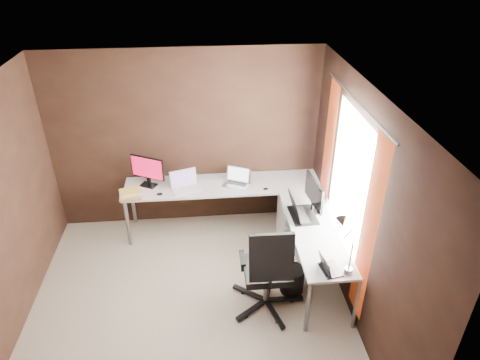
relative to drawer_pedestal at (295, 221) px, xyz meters
name	(u,v)px	position (x,y,z in m)	size (l,w,h in m)	color
room	(217,212)	(-1.09, -1.08, 0.98)	(3.60, 3.60, 2.50)	tan
desk	(254,205)	(-0.59, -0.11, 0.38)	(2.65, 2.25, 0.73)	white
drawer_pedestal	(295,221)	(0.00, 0.00, 0.00)	(0.42, 0.50, 0.60)	white
monitor_left	(148,170)	(-1.95, 0.42, 0.67)	(0.44, 0.25, 0.42)	black
monitor_right	(314,194)	(0.11, -0.38, 0.68)	(0.15, 0.53, 0.44)	black
laptop_white	(185,185)	(-1.46, 0.29, 0.48)	(0.42, 0.35, 0.24)	white
laptop_silver	(237,181)	(-0.76, 0.34, 0.48)	(0.41, 0.36, 0.23)	silver
laptop_black_big	(300,212)	(-0.07, -0.48, 0.49)	(0.32, 0.44, 0.28)	black
laptop_black_small	(328,267)	(0.01, -1.44, 0.47)	(0.22, 0.28, 0.17)	black
book_stack	(130,194)	(-2.16, 0.15, 0.47)	(0.31, 0.27, 0.09)	#9F8255
mouse_left	(160,194)	(-1.79, 0.15, 0.45)	(0.08, 0.05, 0.03)	black
mouse_corner	(266,189)	(-0.40, 0.15, 0.44)	(0.07, 0.05, 0.03)	black
desk_lamp	(345,238)	(0.14, -1.43, 0.84)	(0.20, 0.24, 0.64)	slate
office_chair	(267,284)	(-0.56, -1.18, 0.04)	(0.65, 0.65, 1.16)	black
wastebasket	(292,280)	(-0.23, -0.96, -0.14)	(0.28, 0.28, 0.32)	black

